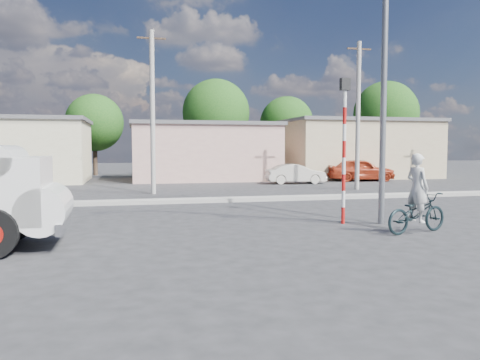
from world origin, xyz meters
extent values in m
plane|color=#27272A|center=(0.00, 0.00, 0.00)|extent=(120.00, 120.00, 0.00)
cube|color=#99968E|center=(0.00, 8.00, 0.08)|extent=(40.00, 0.80, 0.16)
cylinder|color=black|center=(-5.91, 0.99, 0.53)|extent=(1.07, 0.34, 1.06)
cylinder|color=red|center=(-5.91, 0.99, 0.53)|extent=(0.53, 0.36, 0.52)
cube|color=silver|center=(-5.79, -0.02, 1.35)|extent=(1.79, 2.02, 1.49)
cylinder|color=silver|center=(-4.97, 0.00, 0.92)|extent=(1.11, 2.00, 1.06)
cylinder|color=silver|center=(-5.79, -0.02, 2.02)|extent=(0.73, 1.99, 0.67)
cube|color=silver|center=(-4.58, 0.01, 0.53)|extent=(0.19, 2.07, 0.27)
imported|color=black|center=(4.44, -0.39, 0.55)|extent=(2.20, 1.24, 1.09)
imported|color=silver|center=(4.44, -0.39, 0.92)|extent=(0.60, 0.77, 1.85)
imported|color=beige|center=(7.12, 16.66, 0.62)|extent=(3.84, 1.51, 1.25)
imported|color=#AA3318|center=(12.29, 17.90, 0.77)|extent=(4.73, 2.47, 1.54)
cylinder|color=red|center=(3.20, 1.50, 0.25)|extent=(0.11, 0.11, 0.50)
cylinder|color=white|center=(3.20, 1.50, 0.75)|extent=(0.11, 0.11, 0.50)
cylinder|color=red|center=(3.20, 1.50, 1.25)|extent=(0.11, 0.11, 0.50)
cylinder|color=white|center=(3.20, 1.50, 1.75)|extent=(0.11, 0.11, 0.50)
cylinder|color=red|center=(3.20, 1.50, 2.25)|extent=(0.11, 0.11, 0.50)
cylinder|color=white|center=(3.20, 1.50, 2.75)|extent=(0.11, 0.11, 0.50)
cylinder|color=red|center=(3.20, 1.50, 3.25)|extent=(0.11, 0.11, 0.50)
cylinder|color=white|center=(3.20, 1.50, 3.75)|extent=(0.11, 0.11, 0.50)
cube|color=black|center=(3.20, 1.50, 4.18)|extent=(0.28, 0.18, 0.36)
cylinder|color=slate|center=(4.30, 1.20, 4.50)|extent=(0.18, 0.18, 9.00)
cube|color=tan|center=(2.00, 22.00, 1.90)|extent=(10.00, 7.00, 3.80)
cube|color=#59595B|center=(2.00, 22.00, 3.92)|extent=(10.30, 7.30, 0.24)
cube|color=tan|center=(14.00, 22.00, 2.10)|extent=(11.00, 7.00, 4.20)
cube|color=#59595B|center=(14.00, 22.00, 4.32)|extent=(11.30, 7.30, 0.24)
cylinder|color=#38281E|center=(-6.00, 29.00, 1.74)|extent=(0.36, 0.36, 3.47)
sphere|color=#31611D|center=(-6.00, 29.00, 4.34)|extent=(4.71, 4.71, 4.71)
cylinder|color=#38281E|center=(4.00, 28.00, 2.10)|extent=(0.36, 0.36, 4.20)
sphere|color=#31611D|center=(4.00, 28.00, 5.25)|extent=(5.70, 5.70, 5.70)
cylinder|color=#38281E|center=(11.00, 30.00, 1.82)|extent=(0.36, 0.36, 3.64)
sphere|color=#31611D|center=(11.00, 30.00, 4.55)|extent=(4.94, 4.94, 4.94)
cylinder|color=#38281E|center=(20.00, 28.00, 2.18)|extent=(0.36, 0.36, 4.37)
sphere|color=#31611D|center=(20.00, 28.00, 5.46)|extent=(5.93, 5.93, 5.93)
cylinder|color=#99968E|center=(-2.00, 12.00, 4.00)|extent=(0.24, 0.24, 8.00)
cube|color=#38281E|center=(-2.00, 12.00, 7.60)|extent=(1.40, 0.08, 0.08)
cylinder|color=#99968E|center=(9.00, 12.00, 4.00)|extent=(0.24, 0.24, 8.00)
cube|color=#38281E|center=(9.00, 12.00, 7.60)|extent=(1.40, 0.08, 0.08)
camera|label=1|loc=(-3.00, -11.48, 2.31)|focal=35.00mm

